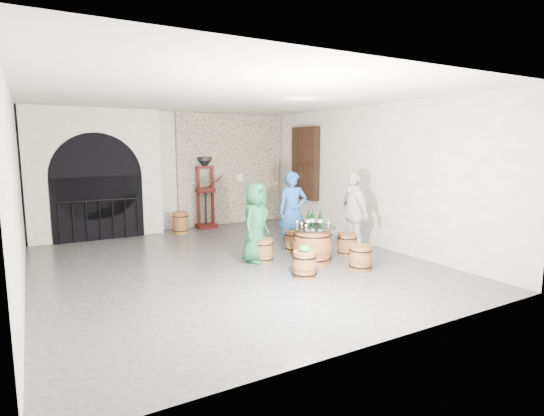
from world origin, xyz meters
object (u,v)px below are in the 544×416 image
barrel_stool_far (294,241)px  person_blue (293,211)px  barrel_stool_left (263,250)px  side_barrel (180,223)px  wine_bottle_right (313,219)px  barrel_stool_near_right (361,257)px  barrel_stool_right (347,244)px  person_green (255,222)px  person_white (354,213)px  corking_press (205,187)px  barrel_table (312,245)px  barrel_stool_near_left (305,264)px  wine_bottle_center (320,219)px  wine_bottle_left (308,220)px

barrel_stool_far → person_blue: size_ratio=0.27×
barrel_stool_left → side_barrel: bearing=98.9°
wine_bottle_right → barrel_stool_near_right: bearing=-67.0°
barrel_stool_right → person_green: size_ratio=0.29×
person_white → corking_press: corking_press is taller
person_green → person_blue: (1.16, 0.46, 0.08)m
barrel_table → person_white: (1.15, 0.14, 0.52)m
barrel_stool_right → person_green: (-1.92, 0.48, 0.56)m
barrel_stool_near_right → corking_press: corking_press is taller
person_green → person_white: bearing=-47.4°
barrel_stool_near_right → person_green: 2.12m
barrel_table → barrel_stool_left: barrel_table is taller
corking_press → person_green: bearing=-96.1°
barrel_stool_left → barrel_stool_far: size_ratio=1.00×
barrel_stool_near_left → person_white: bearing=25.2°
person_white → wine_bottle_right: size_ratio=5.35×
barrel_table → wine_bottle_center: 0.52m
barrel_stool_near_left → corking_press: corking_press is taller
wine_bottle_center → barrel_stool_far: bearing=89.0°
wine_bottle_right → corking_press: size_ratio=0.16×
barrel_stool_left → barrel_stool_far: 1.11m
barrel_stool_near_right → person_white: bearing=56.5°
barrel_stool_right → person_white: (0.18, 0.02, 0.64)m
person_blue → wine_bottle_right: (-0.12, -0.94, -0.02)m
person_white → wine_bottle_center: person_white is taller
person_blue → wine_bottle_right: size_ratio=5.33×
person_green → barrel_stool_far: bearing=-17.5°
barrel_stool_far → person_white: person_white is taller
barrel_stool_far → barrel_stool_near_right: same height
side_barrel → barrel_stool_near_right: bearing=-68.9°
person_white → corking_press: (-1.66, 4.31, 0.28)m
wine_bottle_left → barrel_stool_far: bearing=74.9°
barrel_stool_near_left → person_green: person_green is taller
barrel_stool_left → person_blue: (1.04, 0.54, 0.64)m
side_barrel → wine_bottle_center: bearing=-69.0°
person_green → wine_bottle_center: size_ratio=4.86×
barrel_stool_near_right → side_barrel: size_ratio=0.81×
corking_press → person_blue: bearing=-77.7°
barrel_stool_right → person_white: person_white is taller
wine_bottle_left → side_barrel: bearing=108.8°
barrel_stool_right → person_blue: person_blue is taller
person_white → side_barrel: bearing=-135.6°
wine_bottle_left → side_barrel: 4.20m
barrel_stool_near_left → wine_bottle_center: bearing=40.2°
barrel_stool_right → corking_press: size_ratio=0.23×
side_barrel → barrel_table: bearing=-71.1°
person_green → wine_bottle_center: person_green is taller
barrel_stool_right → wine_bottle_left: (-1.02, -0.03, 0.62)m
wine_bottle_right → person_green: bearing=155.3°
barrel_stool_far → person_green: bearing=-162.5°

